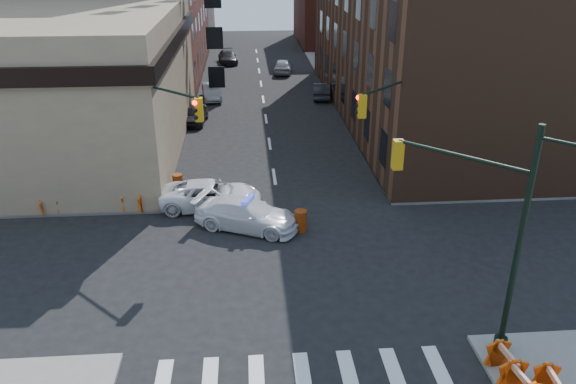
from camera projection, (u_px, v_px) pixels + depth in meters
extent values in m
plane|color=black|center=(287.00, 264.00, 24.47)|extent=(140.00, 140.00, 0.00)
cube|color=gray|center=(16.00, 90.00, 52.61)|extent=(34.00, 54.50, 0.15)
cube|color=gray|center=(492.00, 82.00, 55.85)|extent=(34.00, 54.50, 0.15)
cube|color=#9C8566|center=(7.00, 82.00, 36.44)|extent=(22.00, 22.00, 9.00)
cube|color=#4C2F1E|center=(434.00, 25.00, 42.99)|extent=(14.00, 34.00, 14.00)
cylinder|color=black|center=(519.00, 247.00, 17.52)|extent=(0.20, 0.20, 8.00)
cylinder|color=black|center=(500.00, 343.00, 19.05)|extent=(0.44, 0.44, 0.50)
cylinder|color=black|center=(461.00, 156.00, 17.83)|extent=(3.27, 3.27, 0.12)
cube|color=#BF8C0C|center=(398.00, 155.00, 19.37)|extent=(0.35, 0.35, 1.05)
sphere|color=#FF0C05|center=(402.00, 143.00, 19.38)|extent=(0.22, 0.22, 0.22)
sphere|color=black|center=(401.00, 152.00, 19.51)|extent=(0.22, 0.22, 0.22)
sphere|color=black|center=(400.00, 161.00, 19.65)|extent=(0.22, 0.22, 0.22)
cylinder|color=black|center=(142.00, 132.00, 28.02)|extent=(0.20, 0.20, 8.00)
cylinder|color=black|center=(149.00, 200.00, 29.56)|extent=(0.44, 0.44, 0.50)
cylinder|color=black|center=(166.00, 90.00, 25.67)|extent=(3.27, 3.27, 0.12)
cube|color=#BF8C0C|center=(199.00, 110.00, 24.53)|extent=(0.35, 0.35, 1.05)
sphere|color=#FF0C05|center=(195.00, 103.00, 24.24)|extent=(0.22, 0.22, 0.22)
sphere|color=black|center=(195.00, 110.00, 24.37)|extent=(0.22, 0.22, 0.22)
sphere|color=black|center=(196.00, 118.00, 24.51)|extent=(0.22, 0.22, 0.22)
cylinder|color=black|center=(409.00, 126.00, 28.98)|extent=(0.20, 0.20, 8.00)
cylinder|color=black|center=(403.00, 192.00, 30.51)|extent=(0.44, 0.44, 0.50)
cylinder|color=black|center=(389.00, 86.00, 26.40)|extent=(3.27, 3.27, 0.12)
cube|color=#BF8C0C|center=(362.00, 106.00, 25.04)|extent=(0.35, 0.35, 1.05)
sphere|color=#FF0C05|center=(358.00, 98.00, 25.03)|extent=(0.22, 0.22, 0.22)
sphere|color=black|center=(358.00, 105.00, 25.17)|extent=(0.22, 0.22, 0.22)
sphere|color=black|center=(358.00, 112.00, 25.30)|extent=(0.22, 0.22, 0.22)
cylinder|color=black|center=(351.00, 87.00, 48.06)|extent=(0.24, 0.24, 2.60)
sphere|color=#955F15|center=(352.00, 63.00, 47.22)|extent=(3.00, 3.00, 3.00)
cylinder|color=black|center=(337.00, 68.00, 55.34)|extent=(0.24, 0.24, 2.60)
sphere|color=#955F15|center=(337.00, 47.00, 54.50)|extent=(3.00, 3.00, 3.00)
imported|color=white|center=(247.00, 214.00, 27.28)|extent=(5.57, 3.92, 1.50)
imported|color=white|center=(211.00, 195.00, 29.37)|extent=(5.39, 2.70, 1.46)
imported|color=black|center=(195.00, 115.00, 43.15)|extent=(2.04, 4.18, 1.37)
imported|color=#93949B|center=(212.00, 92.00, 49.68)|extent=(2.02, 4.41, 1.40)
imported|color=black|center=(228.00, 57.00, 64.51)|extent=(2.48, 4.97, 1.39)
imported|color=black|center=(322.00, 90.00, 50.09)|extent=(1.96, 4.32, 1.37)
imported|color=#95969D|center=(283.00, 66.00, 59.51)|extent=(2.28, 4.59, 1.50)
imported|color=black|center=(147.00, 184.00, 30.07)|extent=(0.63, 0.43, 1.69)
imported|color=black|center=(55.00, 193.00, 28.67)|extent=(1.06, 0.90, 1.91)
imported|color=#1F232E|center=(25.00, 194.00, 28.71)|extent=(1.17, 0.91, 1.85)
cylinder|color=#E74B0A|center=(301.00, 221.00, 27.07)|extent=(0.72, 0.72, 1.09)
cylinder|color=#C86709|center=(178.00, 183.00, 31.41)|extent=(0.62, 0.62, 1.01)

